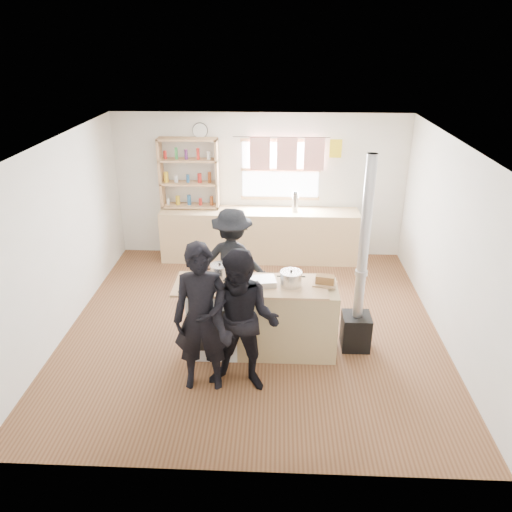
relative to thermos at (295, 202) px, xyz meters
name	(u,v)px	position (x,y,z in m)	size (l,w,h in m)	color
ground	(253,326)	(-0.60, -2.22, -1.07)	(5.00, 5.00, 0.01)	brown
back_counter	(259,235)	(-0.60, 0.00, -0.62)	(3.40, 0.55, 0.90)	tan
shelving_unit	(189,173)	(-1.80, 0.12, 0.45)	(1.00, 0.28, 1.20)	tan
thermos	(295,202)	(0.00, 0.00, 0.00)	(0.10, 0.10, 0.33)	silver
cooking_island	(262,318)	(-0.46, -2.77, -0.60)	(1.97, 0.64, 0.93)	white
skillet_greens	(206,286)	(-1.13, -2.90, -0.11)	(0.42, 0.42, 0.05)	black
roast_tray	(263,281)	(-0.46, -2.77, -0.09)	(0.33, 0.29, 0.07)	silver
stockpot_stove	(220,271)	(-0.99, -2.60, -0.05)	(0.24, 0.24, 0.19)	#B4B4B7
stockpot_counter	(291,278)	(-0.12, -2.77, -0.05)	(0.27, 0.27, 0.20)	silver
bread_board	(325,281)	(0.29, -2.74, -0.09)	(0.32, 0.25, 0.12)	tan
flue_heater	(358,302)	(0.72, -2.66, -0.41)	(0.35, 0.35, 2.50)	black
person_near_left	(202,318)	(-1.09, -3.48, -0.20)	(0.63, 0.42, 1.74)	black
person_near_right	(243,323)	(-0.65, -3.50, -0.23)	(0.81, 0.63, 1.67)	black
person_far	(233,262)	(-0.91, -1.81, -0.29)	(1.00, 0.57, 1.55)	black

